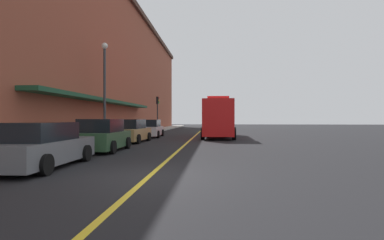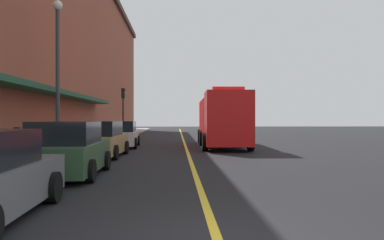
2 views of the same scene
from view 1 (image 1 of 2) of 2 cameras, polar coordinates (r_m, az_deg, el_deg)
name	(u,v)px [view 1 (image 1 of 2)]	position (r m, az deg, el deg)	size (l,w,h in m)	color
ground_plane	(198,134)	(33.50, 1.08, -2.60)	(112.00, 112.00, 0.00)	black
sidewalk_left	(143,133)	(34.41, -9.29, -2.41)	(2.40, 70.00, 0.15)	#9E9B93
lane_center_stripe	(198,134)	(33.50, 1.08, -2.60)	(0.16, 70.00, 0.01)	gold
brick_building_left	(76,66)	(36.43, -21.35, 9.64)	(13.72, 64.00, 15.24)	brown
parked_car_0	(41,146)	(11.35, -26.85, -4.48)	(2.15, 4.77, 1.54)	#595B60
parked_car_1	(102,136)	(15.97, -16.75, -2.95)	(2.15, 4.20, 1.65)	#2D5133
parked_car_2	(131,131)	(21.51, -11.58, -2.15)	(2.14, 4.53, 1.62)	#A5844C
parked_car_3	(150,129)	(27.23, -8.04, -1.68)	(2.21, 4.52, 1.59)	silver
fire_truck	(219,119)	(26.88, 5.10, 0.19)	(2.90, 9.47, 3.43)	red
parking_meter_0	(61,131)	(15.40, -23.69, -2.01)	(0.14, 0.18, 1.33)	#4C4C51
parking_meter_1	(74,130)	(16.58, -21.55, -1.85)	(0.14, 0.18, 1.33)	#4C4C51
parking_meter_2	(24,135)	(13.01, -29.47, -2.43)	(0.14, 0.18, 1.33)	#4C4C51
street_lamp_left	(105,80)	(22.35, -16.37, 7.27)	(0.44, 0.44, 6.94)	#33383D
traffic_light_near	(158,107)	(37.91, -6.61, 2.49)	(0.38, 0.36, 4.30)	#232326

